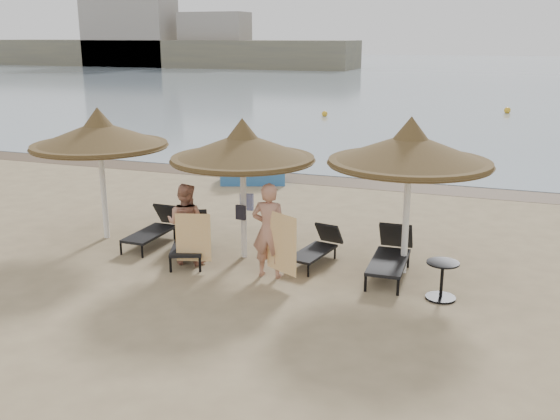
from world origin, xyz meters
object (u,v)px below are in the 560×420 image
(palapa_left, at_px, (99,135))
(lounger_near_right, at_px, (318,247))
(palapa_center, at_px, (243,148))
(pedal_boat, at_px, (252,171))
(palapa_right, at_px, (410,150))
(person_left, at_px, (185,217))
(lounger_near_left, at_px, (190,237))
(lounger_far_right, at_px, (391,254))
(person_right, at_px, (269,223))
(side_table, at_px, (442,282))
(lounger_far_left, at_px, (155,228))

(palapa_left, distance_m, lounger_near_right, 5.69)
(palapa_center, distance_m, pedal_boat, 7.54)
(palapa_right, relative_size, pedal_boat, 1.35)
(palapa_center, relative_size, person_left, 1.53)
(lounger_near_left, height_order, person_left, person_left)
(lounger_far_right, bearing_deg, palapa_center, -179.72)
(palapa_right, height_order, person_right, palapa_right)
(palapa_left, distance_m, side_table, 8.31)
(palapa_left, bearing_deg, lounger_near_right, 1.24)
(lounger_far_right, height_order, person_left, person_left)
(palapa_center, distance_m, person_left, 1.90)
(lounger_near_left, bearing_deg, lounger_near_right, -11.35)
(lounger_far_left, distance_m, pedal_boat, 6.62)
(person_left, bearing_deg, palapa_right, -170.83)
(lounger_near_left, height_order, person_right, person_right)
(palapa_right, xyz_separation_m, lounger_near_left, (-4.63, -0.49, -2.15))
(lounger_far_left, bearing_deg, lounger_near_left, -19.05)
(palapa_center, distance_m, lounger_far_left, 3.12)
(person_left, distance_m, pedal_boat, 7.72)
(palapa_right, distance_m, side_table, 2.63)
(lounger_near_right, relative_size, side_table, 2.39)
(palapa_right, xyz_separation_m, side_table, (0.86, -1.11, -2.22))
(lounger_near_left, bearing_deg, palapa_left, 149.38)
(palapa_right, bearing_deg, palapa_left, -179.21)
(palapa_right, distance_m, lounger_far_right, 2.16)
(lounger_far_left, relative_size, lounger_near_right, 1.08)
(lounger_near_left, xyz_separation_m, side_table, (5.50, -0.62, -0.06))
(lounger_near_right, distance_m, lounger_far_right, 1.61)
(person_left, bearing_deg, person_right, 172.52)
(palapa_left, bearing_deg, lounger_near_left, -9.01)
(palapa_left, height_order, lounger_far_left, palapa_left)
(lounger_far_left, distance_m, lounger_near_left, 1.22)
(palapa_center, height_order, lounger_near_left, palapa_center)
(lounger_near_left, relative_size, pedal_boat, 0.88)
(side_table, bearing_deg, lounger_near_left, 173.53)
(palapa_left, relative_size, palapa_right, 0.98)
(palapa_right, bearing_deg, lounger_far_left, -179.39)
(person_right, relative_size, pedal_boat, 0.94)
(side_table, height_order, person_left, person_left)
(person_left, height_order, person_right, person_right)
(palapa_right, height_order, lounger_far_right, palapa_right)
(side_table, bearing_deg, palapa_right, 127.85)
(lounger_far_right, xyz_separation_m, person_right, (-2.28, -0.99, 0.71))
(palapa_center, bearing_deg, lounger_far_left, 175.80)
(palapa_right, distance_m, person_left, 4.83)
(palapa_center, xyz_separation_m, lounger_far_right, (3.20, 0.10, -2.02))
(lounger_near_right, distance_m, side_table, 2.93)
(palapa_right, bearing_deg, lounger_far_right, -151.03)
(lounger_near_right, relative_size, person_right, 0.76)
(lounger_far_right, distance_m, person_right, 2.58)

